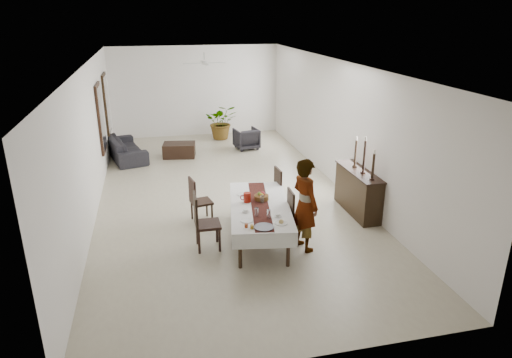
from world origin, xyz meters
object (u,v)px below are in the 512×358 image
at_px(dining_table_top, 260,206).
at_px(woman, 305,205).
at_px(sofa, 126,148).
at_px(sideboard_body, 358,192).
at_px(red_pitcher, 247,197).

distance_m(dining_table_top, woman, 0.96).
height_order(dining_table_top, sofa, dining_table_top).
bearing_deg(sideboard_body, woman, -142.47).
xyz_separation_m(dining_table_top, sofa, (-2.80, 6.14, -0.38)).
height_order(dining_table_top, woman, woman).
bearing_deg(sofa, sideboard_body, -149.90).
xyz_separation_m(dining_table_top, woman, (0.73, -0.58, 0.20)).
distance_m(dining_table_top, sideboard_body, 2.58).
height_order(red_pitcher, woman, woman).
bearing_deg(woman, red_pitcher, 33.04).
bearing_deg(sofa, dining_table_top, -169.63).
bearing_deg(woman, sofa, 9.61).
relative_size(red_pitcher, sofa, 0.09).
distance_m(dining_table_top, sofa, 6.76).
height_order(red_pitcher, sideboard_body, sideboard_body).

